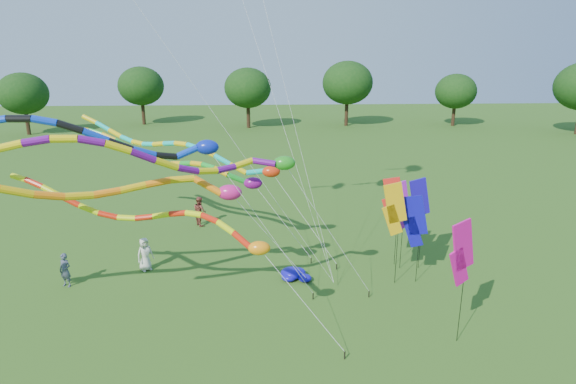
{
  "coord_description": "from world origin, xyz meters",
  "views": [
    {
      "loc": [
        -0.58,
        -15.41,
        10.34
      ],
      "look_at": [
        0.4,
        3.26,
        4.8
      ],
      "focal_mm": 30.0,
      "sensor_mm": 36.0,
      "label": 1
    }
  ],
  "objects_px": {
    "tube_kite_orange": "(92,186)",
    "person_c": "(200,211)",
    "person_a": "(145,254)",
    "person_b": "(65,270)",
    "blue_nylon_heap": "(295,273)",
    "tube_kite_red": "(164,220)"
  },
  "relations": [
    {
      "from": "tube_kite_orange",
      "to": "person_c",
      "type": "bearing_deg",
      "value": 59.17
    },
    {
      "from": "person_a",
      "to": "person_b",
      "type": "xyz_separation_m",
      "value": [
        -3.21,
        -1.52,
        -0.04
      ]
    },
    {
      "from": "blue_nylon_heap",
      "to": "person_c",
      "type": "bearing_deg",
      "value": 125.72
    },
    {
      "from": "person_b",
      "to": "person_c",
      "type": "distance_m",
      "value": 9.25
    },
    {
      "from": "blue_nylon_heap",
      "to": "tube_kite_red",
      "type": "bearing_deg",
      "value": -142.96
    },
    {
      "from": "blue_nylon_heap",
      "to": "person_b",
      "type": "xyz_separation_m",
      "value": [
        -10.43,
        -0.3,
        0.56
      ]
    },
    {
      "from": "person_b",
      "to": "person_a",
      "type": "bearing_deg",
      "value": 46.46
    },
    {
      "from": "person_a",
      "to": "person_b",
      "type": "relative_size",
      "value": 1.05
    },
    {
      "from": "tube_kite_red",
      "to": "tube_kite_orange",
      "type": "xyz_separation_m",
      "value": [
        -2.58,
        0.39,
        1.22
      ]
    },
    {
      "from": "blue_nylon_heap",
      "to": "person_c",
      "type": "xyz_separation_m",
      "value": [
        -5.34,
        7.43,
        0.67
      ]
    },
    {
      "from": "tube_kite_orange",
      "to": "person_a",
      "type": "relative_size",
      "value": 9.56
    },
    {
      "from": "tube_kite_red",
      "to": "person_b",
      "type": "bearing_deg",
      "value": 167.44
    },
    {
      "from": "tube_kite_orange",
      "to": "person_c",
      "type": "relative_size",
      "value": 8.8
    },
    {
      "from": "tube_kite_red",
      "to": "person_b",
      "type": "height_order",
      "value": "tube_kite_red"
    },
    {
      "from": "person_c",
      "to": "blue_nylon_heap",
      "type": "bearing_deg",
      "value": -175.96
    },
    {
      "from": "tube_kite_red",
      "to": "blue_nylon_heap",
      "type": "distance_m",
      "value": 7.58
    },
    {
      "from": "person_c",
      "to": "person_a",
      "type": "bearing_deg",
      "value": 131.46
    },
    {
      "from": "blue_nylon_heap",
      "to": "person_c",
      "type": "height_order",
      "value": "person_c"
    },
    {
      "from": "tube_kite_red",
      "to": "blue_nylon_heap",
      "type": "height_order",
      "value": "tube_kite_red"
    },
    {
      "from": "blue_nylon_heap",
      "to": "person_a",
      "type": "distance_m",
      "value": 7.35
    },
    {
      "from": "tube_kite_orange",
      "to": "person_b",
      "type": "bearing_deg",
      "value": 112.69
    },
    {
      "from": "tube_kite_orange",
      "to": "person_c",
      "type": "height_order",
      "value": "tube_kite_orange"
    }
  ]
}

